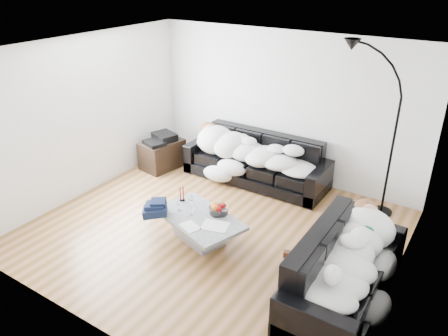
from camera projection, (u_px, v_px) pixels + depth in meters
The scene contains 24 objects.
ground at pixel (213, 230), 6.44m from camera, with size 5.00×5.00×0.00m, color brown.
wall_back at pixel (285, 107), 7.59m from camera, with size 5.00×0.02×2.60m, color silver.
wall_left at pixel (85, 117), 7.11m from camera, with size 0.02×4.50×2.60m, color silver.
wall_right at pixel (405, 199), 4.66m from camera, with size 0.02×4.50×2.60m, color silver.
ceiling at pixel (211, 51), 5.33m from camera, with size 5.00×5.00×0.00m, color white.
sofa_back at pixel (256, 159), 7.72m from camera, with size 2.58×0.89×0.84m, color black.
sofa_right at pixel (346, 268), 4.99m from camera, with size 2.08×0.89×0.84m, color black.
sleeper_back at pixel (255, 149), 7.59m from camera, with size 2.18×0.75×0.44m, color white, non-canonical shape.
sleeper_right at pixel (348, 253), 4.90m from camera, with size 1.78×0.75×0.44m, color white, non-canonical shape.
teal_cushion at pixel (361, 219), 5.38m from camera, with size 0.36×0.30×0.20m, color #0C5A3A.
coffee_table at pixel (199, 228), 6.16m from camera, with size 1.29×0.75×0.38m, color #939699.
fruit_bowl at pixel (219, 208), 6.13m from camera, with size 0.27×0.27×0.17m, color white.
wine_glass_a at pixel (191, 202), 6.27m from camera, with size 0.08×0.08×0.18m, color white.
wine_glass_b at pixel (179, 206), 6.19m from camera, with size 0.07×0.07×0.16m, color white.
wine_glass_c at pixel (192, 210), 6.09m from camera, with size 0.07×0.07×0.16m, color white.
candle_left at pixel (180, 194), 6.42m from camera, with size 0.04×0.04×0.23m, color maroon.
candle_right at pixel (183, 194), 6.43m from camera, with size 0.04×0.04×0.24m, color maroon.
newspaper_a at pixel (215, 226), 5.86m from camera, with size 0.36×0.27×0.01m, color silver.
newspaper_b at pixel (190, 226), 5.84m from camera, with size 0.28×0.20×0.01m, color silver.
navy_jacket at pixel (156, 204), 6.05m from camera, with size 0.35×0.29×0.17m, color black, non-canonical shape.
shoes at pixel (300, 254), 5.85m from camera, with size 0.39×0.28×0.09m, color #472311, non-canonical shape.
av_cabinet at pixel (162, 154), 8.31m from camera, with size 0.53×0.77×0.53m, color black.
stereo at pixel (161, 138), 8.16m from camera, with size 0.44×0.34×0.13m, color black.
floor_lamp at pixel (393, 145), 6.42m from camera, with size 0.83×0.33×2.29m, color black, non-canonical shape.
Camera 1 is at (3.07, -4.47, 3.60)m, focal length 35.00 mm.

